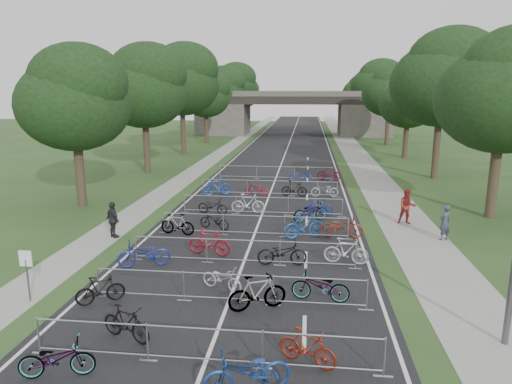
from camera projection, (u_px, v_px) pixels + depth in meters
ground at (205, 365)px, 12.02m from camera, size 200.00×200.00×0.00m
road at (288, 145)px, 60.51m from camera, size 11.00×140.00×0.01m
sidewalk_right at (350, 146)px, 59.62m from camera, size 3.00×140.00×0.01m
sidewalk_left at (233, 144)px, 61.34m from camera, size 2.00×140.00×0.01m
lane_markings at (288, 145)px, 60.51m from camera, size 0.12×140.00×0.00m
overpass_bridge at (293, 113)px, 74.29m from camera, size 31.00×8.00×7.05m
park_sign at (26, 266)px, 15.40m from camera, size 0.45×0.06×1.83m
tree_left_0 at (75, 101)px, 27.32m from camera, size 6.72×6.72×10.25m
tree_right_0 at (506, 94)px, 24.51m from camera, size 7.17×7.17×10.93m
tree_left_1 at (144, 88)px, 38.78m from camera, size 7.56×7.56×11.53m
tree_right_1 at (444, 80)px, 35.94m from camera, size 8.18×8.18×12.47m
tree_left_2 at (182, 81)px, 50.24m from camera, size 8.40×8.40×12.81m
tree_right_2 at (410, 102)px, 48.00m from camera, size 6.16×6.16×9.39m
tree_left_3 at (206, 95)px, 62.23m from camera, size 6.72×6.72×10.25m
tree_right_3 at (390, 92)px, 59.43m from camera, size 7.17×7.17×10.93m
tree_left_4 at (222, 89)px, 73.69m from camera, size 7.56×7.56×11.53m
tree_right_4 at (378, 85)px, 70.85m from camera, size 8.18×8.18×12.47m
tree_left_5 at (234, 85)px, 85.16m from camera, size 8.40×8.40×12.81m
tree_right_5 at (367, 97)px, 82.91m from camera, size 6.16×6.16×9.39m
tree_left_6 at (243, 94)px, 97.15m from camera, size 6.72×6.72×10.25m
tree_right_6 at (360, 92)px, 94.34m from camera, size 7.17×7.17×10.93m
barrier_row_0 at (204, 346)px, 11.90m from camera, size 9.70×0.08×1.10m
barrier_row_1 at (228, 288)px, 15.39m from camera, size 9.70×0.08×1.10m
barrier_row_2 at (243, 252)px, 18.88m from camera, size 9.70×0.08×1.10m
barrier_row_3 at (254, 226)px, 22.57m from camera, size 9.70×0.08×1.10m
barrier_row_4 at (262, 206)px, 26.45m from camera, size 9.70×0.08×1.10m
barrier_row_5 at (269, 188)px, 31.30m from camera, size 9.70×0.08×1.10m
barrier_row_6 at (276, 173)px, 37.12m from camera, size 9.70×0.08×1.10m
bike_0 at (57, 359)px, 11.43m from camera, size 1.99×1.10×0.99m
bike_1 at (126, 323)px, 13.11m from camera, size 1.82×1.13×1.06m
bike_2 at (247, 373)px, 10.75m from camera, size 2.28×1.49×1.13m
bike_3 at (307, 348)px, 11.92m from camera, size 1.71×1.13×1.00m
bike_4 at (100, 290)px, 15.41m from camera, size 1.63×1.26×0.98m
bike_5 at (222, 279)px, 16.45m from camera, size 1.77×1.22×0.88m
bike_6 at (257, 293)px, 14.92m from camera, size 2.06×1.35×1.20m
bike_7 at (320, 287)px, 15.56m from camera, size 2.05×0.92×1.04m
bike_8 at (144, 254)px, 18.61m from camera, size 2.24×1.41×1.11m
bike_9 at (209, 242)px, 19.93m from camera, size 2.04×0.91×1.18m
bike_10 at (282, 253)px, 18.79m from camera, size 2.10×0.90×1.07m
bike_11 at (346, 251)px, 18.91m from camera, size 1.90×0.74×1.11m
bike_12 at (177, 224)px, 22.80m from camera, size 1.87×0.82×1.09m
bike_13 at (214, 221)px, 23.72m from camera, size 1.83×1.18×0.91m
bike_14 at (304, 226)px, 22.21m from camera, size 2.15×1.34×1.25m
bike_15 at (341, 227)px, 22.34m from camera, size 2.14×0.79×1.12m
bike_16 at (213, 206)px, 26.60m from camera, size 1.97×1.13×0.98m
bike_17 at (248, 204)px, 26.78m from camera, size 1.99×0.68×1.18m
bike_18 at (310, 212)px, 25.15m from camera, size 2.17×1.70×1.10m
bike_19 at (318, 207)px, 26.27m from camera, size 1.71×0.57×1.01m
bike_20 at (217, 187)px, 31.40m from camera, size 2.06×1.42×1.21m
bike_21 at (256, 189)px, 31.29m from camera, size 1.93×1.12×0.96m
bike_22 at (294, 189)px, 31.08m from camera, size 1.83×0.73×1.07m
bike_23 at (325, 190)px, 30.95m from camera, size 1.89×0.74×0.98m
bike_26 at (301, 176)px, 36.16m from camera, size 1.85×0.74×0.95m
bike_27 at (329, 173)px, 36.72m from camera, size 1.93×0.78×1.13m
pedestrian_a at (445, 223)px, 21.89m from camera, size 0.77×0.69×1.76m
pedestrian_b at (407, 207)px, 24.54m from camera, size 0.94×0.74×1.92m
pedestrian_c at (113, 220)px, 22.24m from camera, size 1.10×1.00×1.80m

